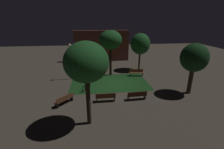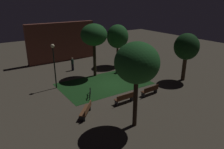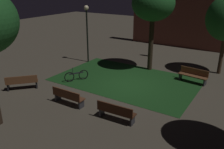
# 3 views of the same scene
# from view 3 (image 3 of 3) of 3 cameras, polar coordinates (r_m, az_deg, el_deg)

# --- Properties ---
(ground_plane) EXTENTS (60.00, 60.00, 0.00)m
(ground_plane) POSITION_cam_3_polar(r_m,az_deg,el_deg) (14.87, 4.03, -2.63)
(ground_plane) COLOR #4C4438
(grass_lawn) EXTENTS (8.97, 5.74, 0.01)m
(grass_lawn) POSITION_cam_3_polar(r_m,az_deg,el_deg) (15.74, 3.35, -1.23)
(grass_lawn) COLOR #194219
(grass_lawn) RESTS_ON ground
(bench_near_trees) EXTENTS (1.80, 0.49, 0.88)m
(bench_near_trees) POSITION_cam_3_polar(r_m,az_deg,el_deg) (12.57, -10.42, -5.11)
(bench_near_trees) COLOR brown
(bench_near_trees) RESTS_ON ground
(bench_lawn_edge) EXTENTS (1.82, 0.57, 0.88)m
(bench_lawn_edge) POSITION_cam_3_polar(r_m,az_deg,el_deg) (10.99, 0.92, -8.77)
(bench_lawn_edge) COLOR #422314
(bench_lawn_edge) RESTS_ON ground
(bench_by_lamp) EXTENTS (1.85, 0.70, 0.88)m
(bench_by_lamp) POSITION_cam_3_polar(r_m,az_deg,el_deg) (16.03, 18.73, -0.10)
(bench_by_lamp) COLOR brown
(bench_by_lamp) RESTS_ON ground
(bench_front_left) EXTENTS (1.58, 1.65, 0.88)m
(bench_front_left) POSITION_cam_3_polar(r_m,az_deg,el_deg) (15.10, -20.62, -1.64)
(bench_front_left) COLOR brown
(bench_front_left) RESTS_ON ground
(tree_tall_center) EXTENTS (2.87, 2.87, 5.85)m
(tree_tall_center) POSITION_cam_3_polar(r_m,az_deg,el_deg) (16.86, 9.76, 16.13)
(tree_tall_center) COLOR #2D2116
(tree_tall_center) RESTS_ON ground
(lamp_post_near_wall) EXTENTS (0.36, 0.36, 4.39)m
(lamp_post_near_wall) POSITION_cam_3_polar(r_m,az_deg,el_deg) (18.75, -5.98, 11.81)
(lamp_post_near_wall) COLOR black
(lamp_post_near_wall) RESTS_ON ground
(bicycle) EXTENTS (0.87, 1.42, 0.93)m
(bicycle) POSITION_cam_3_polar(r_m,az_deg,el_deg) (15.62, -8.45, -0.26)
(bicycle) COLOR black
(bicycle) RESTS_ON ground
(pedestrian) EXTENTS (0.34, 0.32, 1.61)m
(pedestrian) POSITION_cam_3_polar(r_m,az_deg,el_deg) (20.86, 9.22, 6.55)
(pedestrian) COLOR black
(pedestrian) RESTS_ON ground
(building_wall_backdrop) EXTENTS (9.46, 0.80, 5.29)m
(building_wall_backdrop) POSITION_cam_3_polar(r_m,az_deg,el_deg) (24.75, 15.59, 12.54)
(building_wall_backdrop) COLOR brown
(building_wall_backdrop) RESTS_ON ground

